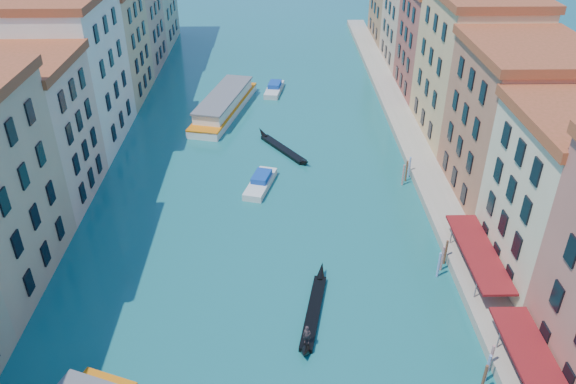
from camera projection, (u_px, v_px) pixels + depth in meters
The scene contains 9 objects.
left_bank_palazzos at pixel (55, 93), 72.25m from camera, with size 12.80×128.40×21.00m.
right_bank_palazzos at pixel (485, 89), 73.44m from camera, with size 12.80×128.40×21.00m.
quay at pixel (416, 152), 78.11m from camera, with size 4.00×140.00×1.00m, color #9D967F.
mooring_poles_right at pixel (476, 343), 46.72m from camera, with size 1.44×54.24×3.20m.
vaporetto_far at pixel (224, 104), 90.63m from camera, with size 9.87×21.98×3.19m.
gondola_fore at pixel (314, 310), 51.32m from camera, with size 3.47×12.63×2.54m.
gondola_far at pixel (282, 148), 79.63m from camera, with size 7.96×11.37×1.84m.
motorboat_mid at pixel (261, 182), 70.84m from camera, with size 4.28×7.93×1.57m.
motorboat_far at pixel (274, 88), 98.86m from camera, with size 3.68×7.96×1.59m.
Camera 1 is at (2.76, -4.25, 36.35)m, focal length 35.00 mm.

